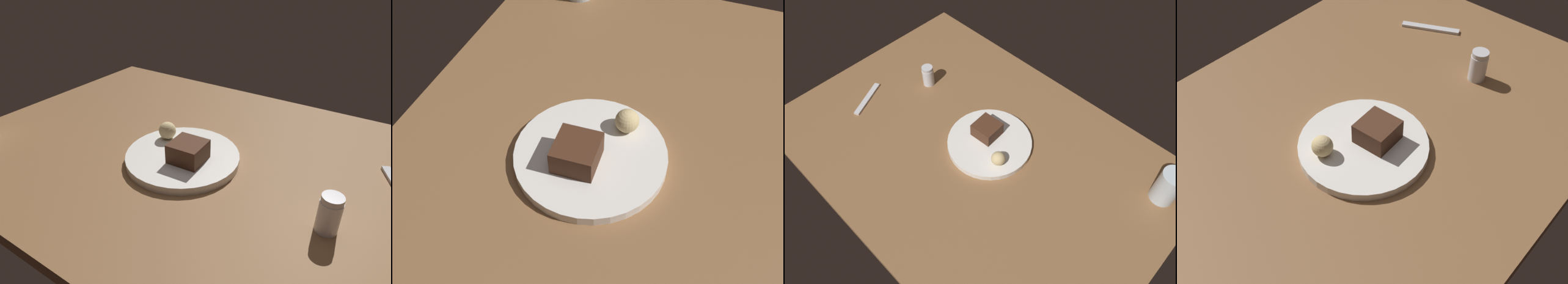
{
  "view_description": "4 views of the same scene",
  "coord_description": "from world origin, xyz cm",
  "views": [
    {
      "loc": [
        -37.94,
        60.44,
        47.49
      ],
      "look_at": [
        -1.32,
        4.12,
        8.57
      ],
      "focal_mm": 31.8,
      "sensor_mm": 36.0,
      "label": 1
    },
    {
      "loc": [
        -45.45,
        -12.38,
        65.63
      ],
      "look_at": [
        2.89,
        5.84,
        6.01
      ],
      "focal_mm": 42.41,
      "sensor_mm": 36.0,
      "label": 2
    },
    {
      "loc": [
        50.89,
        -49.63,
        102.32
      ],
      "look_at": [
        0.8,
        1.69,
        6.53
      ],
      "focal_mm": 35.9,
      "sensor_mm": 36.0,
      "label": 3
    },
    {
      "loc": [
        52.92,
        51.83,
        77.99
      ],
      "look_at": [
        1.44,
        7.03,
        6.32
      ],
      "focal_mm": 46.16,
      "sensor_mm": 36.0,
      "label": 4
    }
  ],
  "objects": [
    {
      "name": "bread_roll",
      "position": [
        9.13,
        0.83,
        6.99
      ],
      "size": [
        4.29,
        4.29,
        4.29
      ],
      "primitive_type": "sphere",
      "color": "#DBC184",
      "rests_on": "dessert_plate"
    },
    {
      "name": "dining_table",
      "position": [
        0.0,
        0.0,
        1.5
      ],
      "size": [
        120.0,
        84.0,
        3.0
      ],
      "primitive_type": "cube",
      "color": "brown",
      "rests_on": "ground"
    },
    {
      "name": "dessert_plate",
      "position": [
        1.77,
        4.92,
        3.92
      ],
      "size": [
        26.47,
        26.47,
        1.84
      ],
      "primitive_type": "cylinder",
      "color": "white",
      "rests_on": "dining_table"
    },
    {
      "name": "chocolate_cake_slice",
      "position": [
        -0.84,
        6.4,
        7.12
      ],
      "size": [
        7.84,
        7.69,
        4.54
      ],
      "primitive_type": "cube",
      "rotation": [
        0.0,
        0.0,
        0.05
      ],
      "color": "#472819",
      "rests_on": "dessert_plate"
    }
  ]
}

